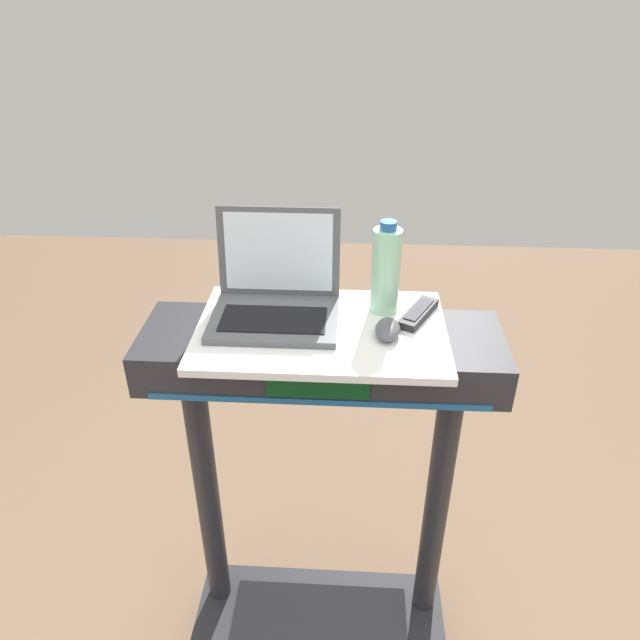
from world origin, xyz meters
name	(u,v)px	position (x,y,z in m)	size (l,w,h in m)	color
desk_board	(321,331)	(0.00, 0.70, 1.20)	(0.61, 0.40, 0.02)	white
laptop	(276,296)	(-0.12, 0.76, 1.26)	(0.31, 0.26, 0.25)	#515459
computer_mouse	(388,329)	(0.16, 0.67, 1.22)	(0.06, 0.10, 0.03)	#4C4C51
water_bottle	(386,270)	(0.15, 0.80, 1.32)	(0.07, 0.07, 0.24)	#9EDBB2
tv_remote	(418,313)	(0.24, 0.76, 1.22)	(0.12, 0.16, 0.02)	#232326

